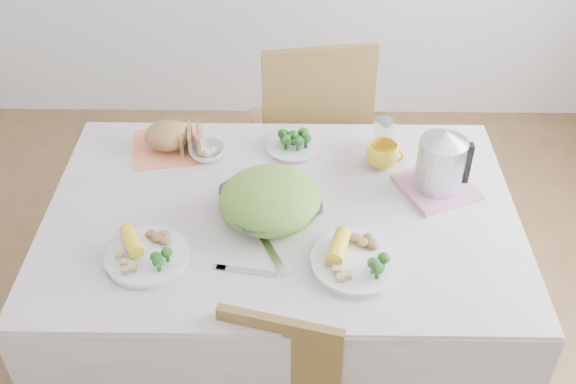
{
  "coord_description": "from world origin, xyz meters",
  "views": [
    {
      "loc": [
        0.04,
        -1.63,
        2.16
      ],
      "look_at": [
        0.02,
        0.02,
        0.82
      ],
      "focal_mm": 42.0,
      "sensor_mm": 36.0,
      "label": 1
    }
  ],
  "objects_px": {
    "dining_table": "(282,293)",
    "dinner_plate_right": "(357,262)",
    "dinner_plate_left": "(147,256)",
    "chair_far": "(308,141)",
    "yellow_mug": "(382,155)",
    "salad_bowl": "(270,207)",
    "electric_kettle": "(441,160)"
  },
  "relations": [
    {
      "from": "chair_far",
      "to": "dinner_plate_left",
      "type": "height_order",
      "value": "chair_far"
    },
    {
      "from": "dining_table",
      "to": "yellow_mug",
      "type": "relative_size",
      "value": 12.65
    },
    {
      "from": "chair_far",
      "to": "dining_table",
      "type": "bearing_deg",
      "value": 73.54
    },
    {
      "from": "dining_table",
      "to": "dinner_plate_left",
      "type": "relative_size",
      "value": 5.62
    },
    {
      "from": "chair_far",
      "to": "yellow_mug",
      "type": "height_order",
      "value": "chair_far"
    },
    {
      "from": "electric_kettle",
      "to": "chair_far",
      "type": "bearing_deg",
      "value": 114.02
    },
    {
      "from": "chair_far",
      "to": "salad_bowl",
      "type": "height_order",
      "value": "chair_far"
    },
    {
      "from": "electric_kettle",
      "to": "salad_bowl",
      "type": "bearing_deg",
      "value": -171.79
    },
    {
      "from": "dinner_plate_left",
      "to": "dinner_plate_right",
      "type": "relative_size",
      "value": 0.92
    },
    {
      "from": "chair_far",
      "to": "salad_bowl",
      "type": "bearing_deg",
      "value": 71.47
    },
    {
      "from": "dining_table",
      "to": "salad_bowl",
      "type": "distance_m",
      "value": 0.43
    },
    {
      "from": "yellow_mug",
      "to": "dinner_plate_right",
      "type": "bearing_deg",
      "value": -103.55
    },
    {
      "from": "yellow_mug",
      "to": "chair_far",
      "type": "bearing_deg",
      "value": 113.03
    },
    {
      "from": "electric_kettle",
      "to": "dinner_plate_left",
      "type": "bearing_deg",
      "value": -165.66
    },
    {
      "from": "dining_table",
      "to": "dinner_plate_right",
      "type": "xyz_separation_m",
      "value": [
        0.22,
        -0.24,
        0.4
      ]
    },
    {
      "from": "dining_table",
      "to": "dinner_plate_right",
      "type": "height_order",
      "value": "dinner_plate_right"
    },
    {
      "from": "dinner_plate_left",
      "to": "dinner_plate_right",
      "type": "distance_m",
      "value": 0.61
    },
    {
      "from": "salad_bowl",
      "to": "electric_kettle",
      "type": "xyz_separation_m",
      "value": [
        0.54,
        0.14,
        0.08
      ]
    },
    {
      "from": "salad_bowl",
      "to": "electric_kettle",
      "type": "relative_size",
      "value": 1.4
    },
    {
      "from": "salad_bowl",
      "to": "dinner_plate_right",
      "type": "distance_m",
      "value": 0.34
    },
    {
      "from": "chair_far",
      "to": "yellow_mug",
      "type": "xyz_separation_m",
      "value": [
        0.24,
        -0.57,
        0.34
      ]
    },
    {
      "from": "dinner_plate_left",
      "to": "yellow_mug",
      "type": "relative_size",
      "value": 2.25
    },
    {
      "from": "salad_bowl",
      "to": "dinner_plate_left",
      "type": "height_order",
      "value": "salad_bowl"
    },
    {
      "from": "salad_bowl",
      "to": "dinner_plate_right",
      "type": "height_order",
      "value": "salad_bowl"
    },
    {
      "from": "dining_table",
      "to": "dinner_plate_right",
      "type": "bearing_deg",
      "value": -47.58
    },
    {
      "from": "dinner_plate_right",
      "to": "electric_kettle",
      "type": "relative_size",
      "value": 1.25
    },
    {
      "from": "dining_table",
      "to": "yellow_mug",
      "type": "xyz_separation_m",
      "value": [
        0.34,
        0.24,
        0.43
      ]
    },
    {
      "from": "dinner_plate_right",
      "to": "yellow_mug",
      "type": "distance_m",
      "value": 0.5
    },
    {
      "from": "dinner_plate_left",
      "to": "electric_kettle",
      "type": "distance_m",
      "value": 0.97
    },
    {
      "from": "chair_far",
      "to": "salad_bowl",
      "type": "relative_size",
      "value": 3.37
    },
    {
      "from": "dining_table",
      "to": "yellow_mug",
      "type": "bearing_deg",
      "value": 35.69
    },
    {
      "from": "dinner_plate_left",
      "to": "dining_table",
      "type": "bearing_deg",
      "value": 30.22
    }
  ]
}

